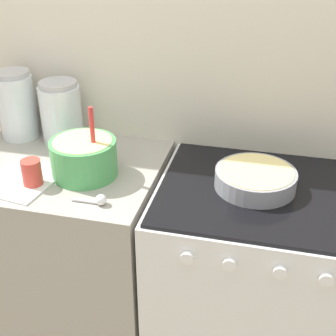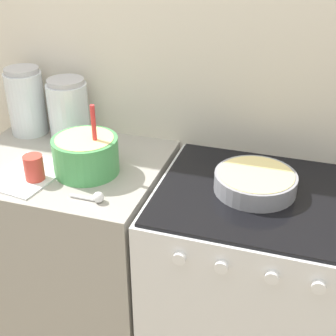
% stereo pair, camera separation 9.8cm
% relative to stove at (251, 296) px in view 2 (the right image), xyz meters
% --- Properties ---
extents(wall_back, '(4.48, 0.05, 2.40)m').
position_rel_stove_xyz_m(wall_back, '(-0.38, 0.32, 0.74)').
color(wall_back, beige).
rests_on(wall_back, ground_plane).
extents(countertop_cabinet, '(0.74, 0.60, 0.92)m').
position_rel_stove_xyz_m(countertop_cabinet, '(-0.75, 0.00, 0.00)').
color(countertop_cabinet, '#9E998E').
rests_on(countertop_cabinet, ground_plane).
extents(stove, '(0.72, 0.61, 0.92)m').
position_rel_stove_xyz_m(stove, '(0.00, 0.00, 0.00)').
color(stove, silver).
rests_on(stove, ground_plane).
extents(mixing_bowl, '(0.23, 0.23, 0.26)m').
position_rel_stove_xyz_m(mixing_bowl, '(-0.62, -0.04, 0.53)').
color(mixing_bowl, '#4CA559').
rests_on(mixing_bowl, countertop_cabinet).
extents(baking_pan, '(0.27, 0.27, 0.07)m').
position_rel_stove_xyz_m(baking_pan, '(-0.03, 0.01, 0.49)').
color(baking_pan, gray).
rests_on(baking_pan, stove).
extents(storage_jar_left, '(0.15, 0.15, 0.28)m').
position_rel_stove_xyz_m(storage_jar_left, '(-1.00, 0.20, 0.58)').
color(storage_jar_left, silver).
rests_on(storage_jar_left, countertop_cabinet).
extents(storage_jar_middle, '(0.16, 0.16, 0.25)m').
position_rel_stove_xyz_m(storage_jar_middle, '(-0.81, 0.20, 0.56)').
color(storage_jar_middle, silver).
rests_on(storage_jar_middle, countertop_cabinet).
extents(tin_can, '(0.07, 0.07, 0.09)m').
position_rel_stove_xyz_m(tin_can, '(-0.77, -0.15, 0.51)').
color(tin_can, '#CC3F33').
rests_on(tin_can, countertop_cabinet).
extents(recipe_page, '(0.26, 0.30, 0.01)m').
position_rel_stove_xyz_m(recipe_page, '(-0.82, -0.13, 0.46)').
color(recipe_page, white).
rests_on(recipe_page, countertop_cabinet).
extents(measuring_spoon, '(0.12, 0.04, 0.04)m').
position_rel_stove_xyz_m(measuring_spoon, '(-0.51, -0.21, 0.47)').
color(measuring_spoon, white).
rests_on(measuring_spoon, countertop_cabinet).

